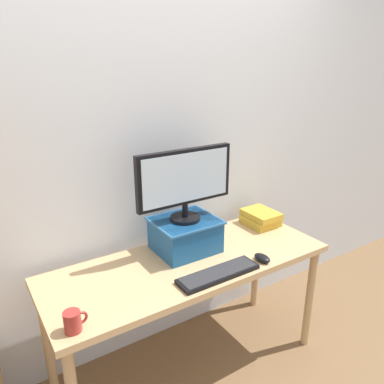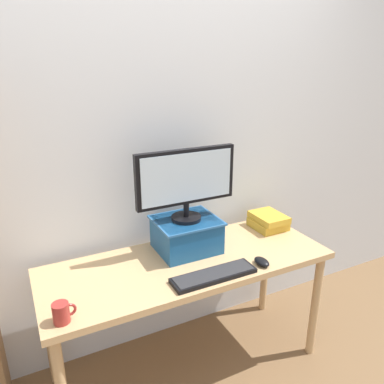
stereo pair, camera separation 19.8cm
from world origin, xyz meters
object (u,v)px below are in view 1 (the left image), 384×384
Objects in this scene: computer_mouse at (262,258)px; coffee_mug at (73,321)px; riser_box at (185,234)px; keyboard at (218,274)px; computer_monitor at (185,181)px; book_stack at (261,218)px; desk at (189,273)px.

computer_mouse is 1.03m from coffee_mug.
riser_box is 3.57× the size of coffee_mug.
keyboard is 0.74m from coffee_mug.
book_stack is at bearing 2.37° from computer_monitor.
riser_box is 0.32m from computer_monitor.
book_stack is at bearing 29.95° from keyboard.
computer_mouse is at bearing -131.61° from book_stack.
coffee_mug is at bearing -162.54° from desk.
riser_box is 0.82m from coffee_mug.
desk is 0.68m from book_stack.
keyboard is 0.29m from computer_mouse.
desk is at bearing 146.64° from computer_mouse.
keyboard is 0.71m from book_stack.
book_stack is at bearing 14.98° from coffee_mug.
desk is at bearing -112.37° from computer_monitor.
keyboard is at bearing 178.28° from computer_mouse.
computer_mouse is at bearing -49.88° from riser_box.
book_stack is (0.61, 0.35, 0.04)m from keyboard.
computer_monitor is at bearing 130.24° from computer_mouse.
coffee_mug is (-0.74, -0.01, 0.03)m from keyboard.
coffee_mug is at bearing -155.69° from computer_monitor.
computer_mouse is (0.28, -0.34, -0.40)m from computer_monitor.
desk is 0.74m from coffee_mug.
book_stack is (0.65, 0.14, 0.13)m from desk.
riser_box is at bearing 90.00° from computer_monitor.
riser_box is 3.41× the size of computer_mouse.
riser_box is (0.05, 0.12, 0.18)m from desk.
riser_box is 0.45m from computer_mouse.
computer_monitor is 0.60m from computer_mouse.
coffee_mug is (-0.74, -0.34, -0.05)m from riser_box.
book_stack reaches higher than desk.
keyboard is (0.04, -0.21, 0.09)m from desk.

